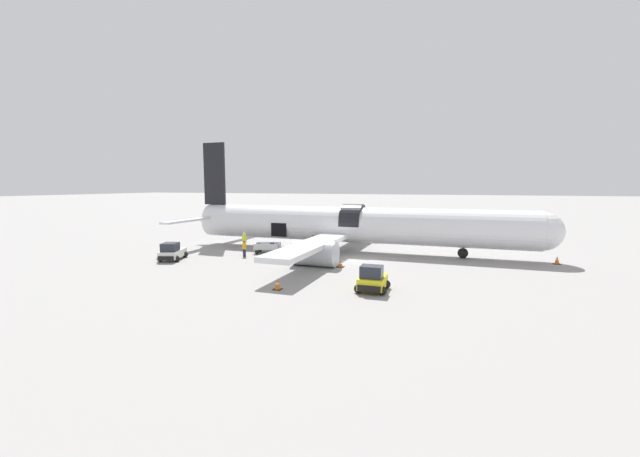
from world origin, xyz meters
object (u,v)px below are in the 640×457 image
(baggage_tug_lead, at_px, (372,280))
(baggage_cart_loading, at_px, (268,248))
(baggage_tug_mid, at_px, (172,252))
(ground_crew_loader_a, at_px, (244,241))
(airplane, at_px, (348,225))
(ground_crew_loader_b, at_px, (244,248))
(ground_crew_driver, at_px, (294,248))
(ground_crew_supervisor, at_px, (293,250))

(baggage_tug_lead, height_order, baggage_cart_loading, baggage_tug_lead)
(baggage_cart_loading, bearing_deg, baggage_tug_mid, -136.60)
(baggage_cart_loading, bearing_deg, ground_crew_loader_a, 165.40)
(airplane, distance_m, ground_crew_loader_b, 10.58)
(baggage_tug_lead, relative_size, ground_crew_loader_a, 1.37)
(baggage_tug_lead, relative_size, baggage_cart_loading, 0.72)
(ground_crew_loader_a, distance_m, ground_crew_loader_b, 3.88)
(ground_crew_loader_a, distance_m, ground_crew_driver, 7.01)
(ground_crew_supervisor, bearing_deg, ground_crew_driver, 111.30)
(baggage_tug_mid, distance_m, ground_crew_loader_a, 7.68)
(airplane, distance_m, baggage_tug_lead, 15.20)
(airplane, relative_size, baggage_cart_loading, 10.75)
(airplane, relative_size, ground_crew_supervisor, 21.94)
(baggage_tug_lead, xyz_separation_m, ground_crew_loader_a, (-15.87, 11.17, 0.25))
(airplane, relative_size, ground_crew_driver, 21.38)
(airplane, relative_size, ground_crew_loader_a, 20.38)
(baggage_tug_lead, height_order, ground_crew_supervisor, baggage_tug_lead)
(airplane, height_order, baggage_tug_mid, airplane)
(airplane, height_order, baggage_cart_loading, airplane)
(baggage_tug_mid, height_order, ground_crew_driver, ground_crew_driver)
(airplane, distance_m, ground_crew_driver, 6.62)
(ground_crew_loader_a, distance_m, ground_crew_supervisor, 7.83)
(airplane, height_order, ground_crew_driver, airplane)
(baggage_tug_mid, bearing_deg, ground_crew_loader_b, 33.93)
(baggage_cart_loading, bearing_deg, baggage_tug_lead, -39.09)
(ground_crew_loader_b, bearing_deg, ground_crew_supervisor, -1.01)
(airplane, distance_m, baggage_cart_loading, 8.39)
(baggage_tug_lead, distance_m, ground_crew_supervisor, 11.74)
(ground_crew_loader_b, height_order, ground_crew_supervisor, ground_crew_supervisor)
(airplane, distance_m, baggage_tug_mid, 16.92)
(airplane, xyz_separation_m, baggage_cart_loading, (-7.23, -3.67, -2.17))
(baggage_cart_loading, relative_size, ground_crew_supervisor, 2.04)
(airplane, bearing_deg, ground_crew_driver, -125.76)
(baggage_tug_mid, bearing_deg, ground_crew_supervisor, 18.56)
(baggage_tug_lead, bearing_deg, baggage_cart_loading, 140.91)
(baggage_cart_loading, xyz_separation_m, ground_crew_driver, (3.49, -1.52, 0.44))
(airplane, bearing_deg, baggage_tug_lead, -68.50)
(ground_crew_driver, bearing_deg, airplane, 54.24)
(ground_crew_loader_b, xyz_separation_m, ground_crew_supervisor, (5.07, -0.09, 0.08))
(baggage_tug_mid, height_order, ground_crew_loader_b, baggage_tug_mid)
(baggage_tug_mid, distance_m, ground_crew_loader_b, 6.40)
(baggage_tug_mid, bearing_deg, airplane, 35.53)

